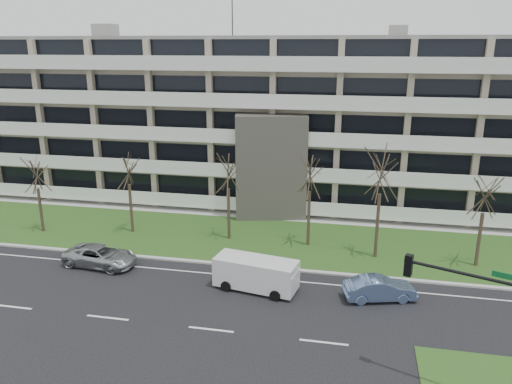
% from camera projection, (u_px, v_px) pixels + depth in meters
% --- Properties ---
extents(ground, '(160.00, 160.00, 0.00)m').
position_uv_depth(ground, '(211.00, 330.00, 26.66)').
color(ground, black).
rests_on(ground, ground).
extents(grass_verge, '(90.00, 10.00, 0.06)m').
position_uv_depth(grass_verge, '(258.00, 239.00, 38.85)').
color(grass_verge, '#34511B').
rests_on(grass_verge, ground).
extents(curb, '(90.00, 0.35, 0.12)m').
position_uv_depth(curb, '(244.00, 266.00, 34.15)').
color(curb, '#B2B2AD').
rests_on(curb, ground).
extents(sidewalk, '(90.00, 2.00, 0.08)m').
position_uv_depth(sidewalk, '(270.00, 216.00, 44.01)').
color(sidewalk, '#B2B2AD').
rests_on(sidewalk, ground).
extents(lane_edge_line, '(90.00, 0.12, 0.01)m').
position_uv_depth(lane_edge_line, '(239.00, 276.00, 32.76)').
color(lane_edge_line, white).
rests_on(lane_edge_line, ground).
extents(apartment_building, '(60.50, 15.10, 18.75)m').
position_uv_depth(apartment_building, '(283.00, 119.00, 48.24)').
color(apartment_building, '#B7A58E').
rests_on(apartment_building, ground).
extents(silver_pickup, '(5.28, 2.83, 1.41)m').
position_uv_depth(silver_pickup, '(100.00, 256.00, 34.14)').
color(silver_pickup, '#A5A7AD').
rests_on(silver_pickup, ground).
extents(blue_sedan, '(4.48, 2.58, 1.40)m').
position_uv_depth(blue_sedan, '(380.00, 289.00, 29.61)').
color(blue_sedan, '#657EAF').
rests_on(blue_sedan, ground).
extents(white_van, '(5.37, 2.78, 1.98)m').
position_uv_depth(white_van, '(257.00, 272.00, 30.70)').
color(white_van, white).
rests_on(white_van, ground).
extents(traffic_signal, '(4.92, 2.14, 6.07)m').
position_uv_depth(traffic_signal, '(482.00, 317.00, 20.41)').
color(traffic_signal, black).
rests_on(traffic_signal, ground).
extents(tree_1, '(3.24, 3.24, 6.49)m').
position_uv_depth(tree_1, '(36.00, 171.00, 39.10)').
color(tree_1, '#382B21').
rests_on(tree_1, ground).
extents(tree_2, '(3.60, 3.60, 7.21)m').
position_uv_depth(tree_2, '(128.00, 165.00, 38.76)').
color(tree_2, '#382B21').
rests_on(tree_2, ground).
extents(tree_3, '(3.65, 3.65, 7.31)m').
position_uv_depth(tree_3, '(228.00, 168.00, 37.37)').
color(tree_3, '#382B21').
rests_on(tree_3, ground).
extents(tree_4, '(3.80, 3.80, 7.60)m').
position_uv_depth(tree_4, '(310.00, 170.00, 36.07)').
color(tree_4, '#382B21').
rests_on(tree_4, ground).
extents(tree_5, '(4.23, 4.23, 8.45)m').
position_uv_depth(tree_5, '(381.00, 168.00, 33.76)').
color(tree_5, '#382B21').
rests_on(tree_5, ground).
extents(tree_6, '(3.44, 3.44, 6.88)m').
position_uv_depth(tree_6, '(486.00, 192.00, 32.72)').
color(tree_6, '#382B21').
rests_on(tree_6, ground).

